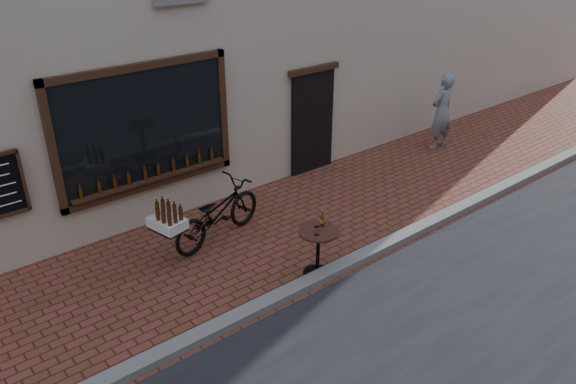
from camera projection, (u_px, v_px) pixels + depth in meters
ground at (362, 269)px, 9.04m from camera, size 90.00×90.00×0.00m
kerb at (354, 260)px, 9.16m from camera, size 90.00×0.25×0.12m
cargo_bicycle at (216, 213)px, 9.62m from camera, size 2.34×1.13×1.10m
bistro_table at (318, 243)px, 8.66m from camera, size 0.63×0.63×1.08m
pedestrian at (442, 111)px, 13.26m from camera, size 0.67×0.44×1.82m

